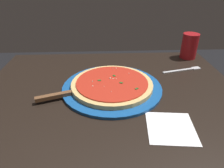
{
  "coord_description": "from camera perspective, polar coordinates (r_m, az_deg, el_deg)",
  "views": [
    {
      "loc": [
        0.02,
        0.64,
        1.17
      ],
      "look_at": [
        -0.01,
        -0.02,
        0.79
      ],
      "focal_mm": 32.43,
      "sensor_mm": 36.0,
      "label": 1
    }
  ],
  "objects": [
    {
      "name": "pizza",
      "position": [
        0.76,
        0.0,
        0.02
      ],
      "size": [
        0.31,
        0.31,
        0.02
      ],
      "color": "#DBB26B",
      "rests_on": "serving_plate"
    },
    {
      "name": "fork",
      "position": [
        0.97,
        19.63,
        3.77
      ],
      "size": [
        0.18,
        0.06,
        0.0
      ],
      "color": "silver",
      "rests_on": "restaurant_table"
    },
    {
      "name": "restaurant_table",
      "position": [
        0.84,
        -0.34,
        -11.04
      ],
      "size": [
        0.98,
        0.79,
        0.77
      ],
      "color": "black",
      "rests_on": "ground_plane"
    },
    {
      "name": "pizza_server",
      "position": [
        0.73,
        -12.76,
        -2.8
      ],
      "size": [
        0.22,
        0.11,
        0.01
      ],
      "color": "silver",
      "rests_on": "serving_plate"
    },
    {
      "name": "serving_plate",
      "position": [
        0.77,
        0.0,
        -0.95
      ],
      "size": [
        0.38,
        0.38,
        0.01
      ],
      "primitive_type": "cylinder",
      "color": "#195199",
      "rests_on": "restaurant_table"
    },
    {
      "name": "cup_tall_drink",
      "position": [
        1.1,
        20.98,
        9.99
      ],
      "size": [
        0.08,
        0.08,
        0.12
      ],
      "primitive_type": "cylinder",
      "color": "#B2191E",
      "rests_on": "restaurant_table"
    },
    {
      "name": "napkin_folded_right",
      "position": [
        0.62,
        16.23,
        -11.77
      ],
      "size": [
        0.15,
        0.15,
        0.0
      ],
      "primitive_type": "cube",
      "rotation": [
        0.0,
        0.0,
        -0.1
      ],
      "color": "white",
      "rests_on": "restaurant_table"
    }
  ]
}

